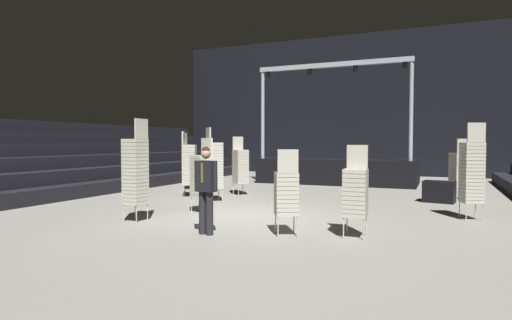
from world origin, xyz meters
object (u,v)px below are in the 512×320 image
at_px(chair_stack_mid_left, 189,164).
at_px(chair_stack_aisle_right, 202,175).
at_px(man_with_tie, 206,185).
at_px(chair_stack_front_left, 135,170).
at_px(chair_stack_rear_right, 214,165).
at_px(chair_stack_aisle_left, 355,191).
at_px(chair_stack_mid_centre, 472,172).
at_px(chair_stack_rear_centre, 459,169).
at_px(equipment_road_case, 439,192).
at_px(chair_stack_front_right, 190,161).
at_px(chair_stack_mid_right, 240,166).
at_px(stage_riser, 338,169).
at_px(chair_stack_rear_left, 286,192).

relative_size(chair_stack_mid_left, chair_stack_aisle_right, 1.13).
height_order(man_with_tie, chair_stack_front_left, chair_stack_front_left).
relative_size(chair_stack_front_left, chair_stack_rear_right, 1.04).
bearing_deg(chair_stack_aisle_left, man_with_tie, 17.27).
relative_size(chair_stack_rear_right, chair_stack_aisle_right, 1.17).
relative_size(chair_stack_mid_centre, chair_stack_rear_centre, 1.17).
distance_m(chair_stack_mid_centre, equipment_road_case, 3.06).
height_order(chair_stack_aisle_right, equipment_road_case, chair_stack_aisle_right).
distance_m(chair_stack_front_right, chair_stack_mid_left, 2.35).
bearing_deg(chair_stack_mid_right, chair_stack_mid_centre, 109.10).
relative_size(man_with_tie, chair_stack_front_right, 0.79).
height_order(chair_stack_mid_centre, chair_stack_rear_centre, chair_stack_mid_centre).
distance_m(chair_stack_front_left, chair_stack_aisle_right, 1.90).
relative_size(chair_stack_front_right, chair_stack_rear_right, 0.96).
bearing_deg(chair_stack_aisle_right, chair_stack_mid_centre, -146.77).
bearing_deg(stage_riser, man_with_tie, -90.01).
bearing_deg(chair_stack_front_left, chair_stack_rear_left, -87.25).
bearing_deg(chair_stack_front_right, chair_stack_front_left, 7.33).
xyz_separation_m(chair_stack_mid_right, chair_stack_mid_centre, (7.14, -2.12, 0.13)).
xyz_separation_m(stage_riser, chair_stack_aisle_right, (-1.49, -9.49, 0.35)).
xyz_separation_m(stage_riser, chair_stack_mid_left, (-3.54, -6.89, 0.48)).
relative_size(man_with_tie, chair_stack_mid_centre, 0.76).
distance_m(chair_stack_front_left, chair_stack_mid_right, 5.50).
height_order(chair_stack_mid_left, chair_stack_mid_centre, chair_stack_mid_centre).
xyz_separation_m(stage_riser, chair_stack_rear_left, (1.49, -11.21, 0.23)).
relative_size(stage_riser, chair_stack_rear_left, 4.02).
distance_m(chair_stack_aisle_right, equipment_road_case, 7.33).
relative_size(chair_stack_mid_centre, chair_stack_aisle_right, 1.17).
xyz_separation_m(chair_stack_rear_right, chair_stack_aisle_left, (4.99, -3.34, -0.25)).
distance_m(man_with_tie, chair_stack_front_right, 8.42).
height_order(chair_stack_front_right, chair_stack_mid_centre, chair_stack_mid_centre).
height_order(stage_riser, chair_stack_mid_left, stage_riser).
relative_size(chair_stack_front_right, equipment_road_case, 2.47).
relative_size(chair_stack_rear_right, chair_stack_aisle_left, 1.28).
height_order(chair_stack_aisle_left, equipment_road_case, chair_stack_aisle_left).
bearing_deg(chair_stack_rear_right, chair_stack_front_left, -46.51).
xyz_separation_m(stage_riser, equipment_road_case, (4.26, -4.99, -0.30)).
bearing_deg(equipment_road_case, chair_stack_front_right, 179.41).
bearing_deg(man_with_tie, chair_stack_rear_right, -53.03).
bearing_deg(man_with_tie, equipment_road_case, -112.15).
height_order(stage_riser, chair_stack_rear_centre, stage_riser).
height_order(chair_stack_rear_left, chair_stack_aisle_right, chair_stack_aisle_right).
distance_m(chair_stack_mid_left, chair_stack_aisle_right, 3.31).
bearing_deg(chair_stack_front_right, chair_stack_rear_right, 29.87).
relative_size(stage_riser, chair_stack_aisle_left, 3.83).
xyz_separation_m(chair_stack_mid_centre, chair_stack_aisle_right, (-6.47, -1.64, -0.17)).
bearing_deg(chair_stack_aisle_right, chair_stack_mid_right, -60.81).
distance_m(chair_stack_mid_right, chair_stack_aisle_right, 3.82).
relative_size(chair_stack_mid_right, chair_stack_aisle_left, 1.14).
distance_m(chair_stack_rear_right, chair_stack_aisle_right, 2.10).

